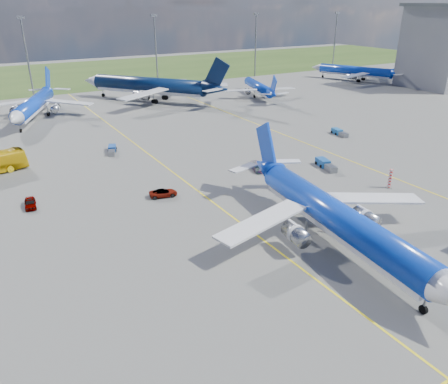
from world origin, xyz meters
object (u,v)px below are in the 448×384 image
bg_jet_ene (354,81)px  main_airliner (334,245)px  bg_jet_nnw (36,118)px  service_car_c (258,167)px  service_car_a (30,203)px  baggage_tug_e (339,133)px  warning_post (390,179)px  bg_jet_n (150,101)px  baggage_tug_c (112,150)px  baggage_tug_w (326,164)px  bg_jet_ne (258,96)px  service_car_b (163,193)px

bg_jet_ene → main_airliner: main_airliner is taller
bg_jet_nnw → service_car_c: size_ratio=9.61×
service_car_a → baggage_tug_e: (62.84, 5.04, -0.11)m
warning_post → bg_jet_n: bg_jet_n is taller
warning_post → bg_jet_ene: size_ratio=0.08×
main_airliner → service_car_c: size_ratio=10.03×
bg_jet_nnw → service_car_c: (26.48, -57.34, 0.58)m
service_car_c → baggage_tug_c: (-18.32, 22.10, -0.08)m
main_airliner → baggage_tug_w: size_ratio=7.01×
service_car_a → bg_jet_n: bearing=61.5°
service_car_c → baggage_tug_e: bearing=35.3°
bg_jet_ne → service_car_c: (-36.27, -52.57, 0.58)m
bg_jet_ene → baggage_tug_c: 107.50m
bg_jet_ene → service_car_a: 130.23m
service_car_b → service_car_c: service_car_c is taller
service_car_c → main_airliner: bearing=-87.0°
main_airliner → baggage_tug_e: 48.00m
main_airliner → bg_jet_ne: bearing=68.1°
warning_post → service_car_a: warning_post is taller
service_car_c → baggage_tug_c: size_ratio=0.81×
service_car_a → service_car_c: bearing=-0.3°
bg_jet_ne → baggage_tug_w: 62.70m
service_car_a → service_car_b: (17.41, -5.96, -0.06)m
bg_jet_ene → service_car_b: (-100.76, -60.69, 0.57)m
warning_post → baggage_tug_e: warning_post is taller
bg_jet_ne → baggage_tug_e: 44.40m
bg_jet_n → service_car_a: (-40.88, -58.88, 0.63)m
bg_jet_n → service_car_c: bg_jet_n is taller
baggage_tug_w → main_airliner: bearing=-115.4°
main_airliner → service_car_b: size_ratio=9.69×
bg_jet_ne → baggage_tug_c: bg_jet_ne is taller
bg_jet_ene → main_airliner: size_ratio=0.93×
baggage_tug_w → baggage_tug_e: (16.51, 13.83, -0.06)m
service_car_a → baggage_tug_e: size_ratio=0.73×
bg_jet_ne → service_car_a: (-71.70, -48.55, 0.63)m
bg_jet_ene → service_car_b: bg_jet_ene is taller
service_car_b → baggage_tug_c: (-0.30, 24.03, -0.07)m
bg_jet_n → bg_jet_ne: bearing=123.0°
bg_jet_ene → service_car_c: bg_jet_ene is taller
service_car_a → baggage_tug_e: 63.04m
baggage_tug_w → baggage_tug_e: 21.53m
baggage_tug_w → bg_jet_ne: bearing=80.9°
bg_jet_nnw → baggage_tug_e: (53.90, -48.27, 0.52)m
baggage_tug_e → bg_jet_ne: bearing=90.0°
bg_jet_n → baggage_tug_w: 67.89m
warning_post → baggage_tug_e: 29.13m
warning_post → bg_jet_nnw: size_ratio=0.08×
service_car_b → main_airliner: bearing=-141.8°
service_car_b → service_car_a: bearing=82.5°
bg_jet_ene → baggage_tug_w: size_ratio=6.54×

